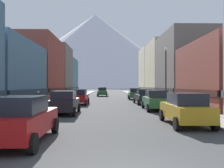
{
  "coord_description": "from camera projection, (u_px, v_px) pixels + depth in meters",
  "views": [
    {
      "loc": [
        -0.48,
        -5.12,
        2.18
      ],
      "look_at": [
        0.33,
        38.25,
        2.49
      ],
      "focal_mm": 36.88,
      "sensor_mm": 36.0,
      "label": 1
    }
  ],
  "objects": [
    {
      "name": "car_left_2",
      "position": [
        79.0,
        97.0,
        26.58
      ],
      "size": [
        2.06,
        4.4,
        1.78
      ],
      "color": "#9E1111",
      "rests_on": "ground"
    },
    {
      "name": "storefront_right_4",
      "position": [
        158.0,
        72.0,
        54.62
      ],
      "size": [
        8.11,
        9.32,
        10.98
      ],
      "color": "beige",
      "rests_on": "ground"
    },
    {
      "name": "storefront_left_2",
      "position": [
        31.0,
        71.0,
        32.1
      ],
      "size": [
        7.82,
        10.4,
        8.84
      ],
      "color": "brown",
      "rests_on": "ground"
    },
    {
      "name": "car_driving_0",
      "position": [
        102.0,
        92.0,
        47.34
      ],
      "size": [
        2.06,
        4.4,
        1.78
      ],
      "color": "#265933",
      "rests_on": "ground"
    },
    {
      "name": "storefront_left_3",
      "position": [
        43.0,
        73.0,
        42.01
      ],
      "size": [
        10.11,
        8.31,
        9.42
      ],
      "color": "#66605B",
      "rests_on": "ground"
    },
    {
      "name": "sidewalk_left",
      "position": [
        75.0,
        98.0,
        39.98
      ],
      "size": [
        2.5,
        100.0,
        0.15
      ],
      "primitive_type": "cube",
      "color": "gray",
      "rests_on": "ground"
    },
    {
      "name": "storefront_right_2",
      "position": [
        191.0,
        68.0,
        33.17
      ],
      "size": [
        8.5,
        10.94,
        9.73
      ],
      "color": "#66605B",
      "rests_on": "ground"
    },
    {
      "name": "mountain_backdrop",
      "position": [
        95.0,
        51.0,
        265.07
      ],
      "size": [
        218.55,
        218.55,
        84.27
      ],
      "primitive_type": "cone",
      "color": "silver",
      "rests_on": "ground"
    },
    {
      "name": "car_right_2",
      "position": [
        144.0,
        96.0,
        27.05
      ],
      "size": [
        2.15,
        4.44,
        1.78
      ],
      "color": "black",
      "rests_on": "ground"
    },
    {
      "name": "storefront_left_4",
      "position": [
        56.0,
        78.0,
        50.45
      ],
      "size": [
        8.83,
        8.29,
        8.04
      ],
      "color": "slate",
      "rests_on": "ground"
    },
    {
      "name": "car_left_0",
      "position": [
        21.0,
        119.0,
        8.83
      ],
      "size": [
        2.11,
        4.42,
        1.78
      ],
      "color": "#9E1111",
      "rests_on": "ground"
    },
    {
      "name": "car_driving_1",
      "position": [
        103.0,
        91.0,
        56.64
      ],
      "size": [
        2.06,
        4.4,
        1.78
      ],
      "color": "#B28419",
      "rests_on": "ground"
    },
    {
      "name": "pedestrian_0",
      "position": [
        38.0,
        101.0,
        19.03
      ],
      "size": [
        0.36,
        0.36,
        1.59
      ],
      "color": "#333338",
      "rests_on": "sidewalk_left"
    },
    {
      "name": "streetlamp_right",
      "position": [
        166.0,
        68.0,
        23.01
      ],
      "size": [
        0.36,
        0.36,
        5.86
      ],
      "color": "black",
      "rests_on": "sidewalk_right"
    },
    {
      "name": "car_right_0",
      "position": [
        185.0,
        109.0,
        12.66
      ],
      "size": [
        2.14,
        4.44,
        1.78
      ],
      "color": "#B28419",
      "rests_on": "ground"
    },
    {
      "name": "sidewalk_right",
      "position": [
        146.0,
        98.0,
        40.22
      ],
      "size": [
        2.5,
        100.0,
        0.15
      ],
      "primitive_type": "cube",
      "color": "gray",
      "rests_on": "ground"
    },
    {
      "name": "car_right_3",
      "position": [
        135.0,
        94.0,
        36.31
      ],
      "size": [
        2.22,
        4.47,
        1.78
      ],
      "color": "#265933",
      "rests_on": "ground"
    },
    {
      "name": "car_left_1",
      "position": [
        65.0,
        102.0,
        17.63
      ],
      "size": [
        2.15,
        4.44,
        1.78
      ],
      "color": "black",
      "rests_on": "ground"
    },
    {
      "name": "storefront_right_3",
      "position": [
        165.0,
        71.0,
        44.26
      ],
      "size": [
        6.39,
        10.74,
        10.52
      ],
      "color": "beige",
      "rests_on": "ground"
    },
    {
      "name": "car_right_1",
      "position": [
        156.0,
        100.0,
        20.43
      ],
      "size": [
        2.15,
        4.44,
        1.78
      ],
      "color": "#265933",
      "rests_on": "ground"
    }
  ]
}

